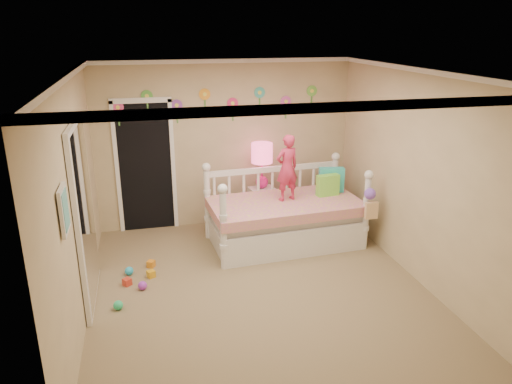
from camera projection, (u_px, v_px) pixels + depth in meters
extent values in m
cube|color=#7F684C|center=(259.00, 289.00, 5.96)|extent=(4.00, 4.50, 0.01)
cube|color=white|center=(260.00, 72.00, 5.12)|extent=(4.00, 4.50, 0.01)
cube|color=tan|center=(225.00, 144.00, 7.61)|extent=(4.00, 0.01, 2.60)
cube|color=tan|center=(75.00, 202.00, 5.10)|extent=(0.01, 4.50, 2.60)
cube|color=tan|center=(417.00, 177.00, 5.98)|extent=(0.01, 4.50, 2.60)
cube|color=#25A4BD|center=(331.00, 180.00, 7.35)|extent=(0.39, 0.19, 0.37)
cube|color=#80E947|center=(328.00, 185.00, 7.19)|extent=(0.35, 0.16, 0.32)
imported|color=#CF2F55|center=(287.00, 168.00, 6.90)|extent=(0.40, 0.32, 0.97)
cube|color=white|center=(262.00, 207.00, 7.75)|extent=(0.42, 0.34, 0.64)
sphere|color=#E71E86|center=(262.00, 182.00, 7.62)|extent=(0.20, 0.20, 0.20)
cylinder|color=#E71E86|center=(262.00, 169.00, 7.55)|extent=(0.03, 0.03, 0.42)
cylinder|color=#F64A7B|center=(262.00, 153.00, 7.47)|extent=(0.33, 0.33, 0.31)
cube|color=black|center=(145.00, 166.00, 7.41)|extent=(0.90, 0.04, 2.07)
cube|color=white|center=(85.00, 214.00, 5.46)|extent=(0.07, 1.30, 2.10)
cube|color=white|center=(64.00, 210.00, 4.20)|extent=(0.05, 0.34, 0.42)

